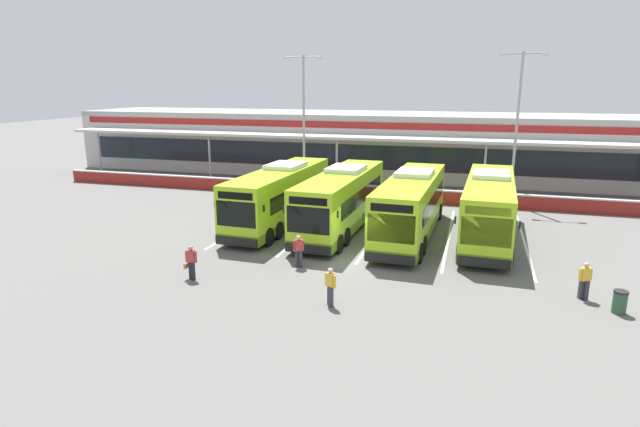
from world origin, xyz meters
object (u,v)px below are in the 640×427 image
at_px(coach_bus_leftmost, 280,197).
at_px(coach_bus_centre, 411,207).
at_px(coach_bus_left_centre, 342,201).
at_px(pedestrian_near_bin, 585,280).
at_px(lamp_post_west, 304,116).
at_px(pedestrian_child, 330,285).
at_px(pedestrian_in_dark_coat, 299,250).
at_px(pedestrian_with_handbag, 191,262).
at_px(lamp_post_centre, 517,119).
at_px(litter_bin, 620,302).
at_px(coach_bus_right_centre, 488,209).

distance_m(coach_bus_leftmost, coach_bus_centre, 8.35).
distance_m(coach_bus_left_centre, pedestrian_near_bin, 14.59).
relative_size(coach_bus_left_centre, coach_bus_centre, 1.00).
relative_size(coach_bus_leftmost, lamp_post_west, 1.11).
relative_size(coach_bus_leftmost, coach_bus_left_centre, 1.00).
height_order(coach_bus_leftmost, coach_bus_left_centre, same).
bearing_deg(pedestrian_child, coach_bus_left_centre, 102.09).
height_order(coach_bus_leftmost, pedestrian_child, coach_bus_leftmost).
xyz_separation_m(pedestrian_in_dark_coat, pedestrian_near_bin, (12.67, -0.36, 0.00)).
bearing_deg(coach_bus_left_centre, pedestrian_child, -77.91).
bearing_deg(coach_bus_leftmost, lamp_post_west, 99.85).
xyz_separation_m(coach_bus_left_centre, lamp_post_west, (-5.84, 10.37, 4.50)).
height_order(pedestrian_with_handbag, lamp_post_west, lamp_post_west).
distance_m(pedestrian_with_handbag, pedestrian_in_dark_coat, 5.14).
bearing_deg(pedestrian_near_bin, coach_bus_centre, 137.83).
bearing_deg(pedestrian_in_dark_coat, coach_bus_left_centre, 87.70).
bearing_deg(lamp_post_centre, pedestrian_in_dark_coat, -121.31).
height_order(lamp_post_centre, litter_bin, lamp_post_centre).
bearing_deg(lamp_post_centre, lamp_post_west, 179.90).
bearing_deg(coach_bus_leftmost, coach_bus_left_centre, -1.73).
bearing_deg(pedestrian_child, pedestrian_in_dark_coat, 124.23).
xyz_separation_m(coach_bus_centre, lamp_post_centre, (6.17, 10.67, 4.50)).
relative_size(coach_bus_leftmost, litter_bin, 13.16).
height_order(coach_bus_centre, lamp_post_west, lamp_post_west).
bearing_deg(coach_bus_centre, pedestrian_near_bin, -42.17).
height_order(coach_bus_left_centre, pedestrian_child, coach_bus_left_centre).
height_order(coach_bus_left_centre, lamp_post_centre, lamp_post_centre).
bearing_deg(pedestrian_with_handbag, pedestrian_in_dark_coat, 35.28).
bearing_deg(litter_bin, coach_bus_centre, 137.55).
bearing_deg(coach_bus_leftmost, coach_bus_centre, -3.12).
relative_size(pedestrian_in_dark_coat, pedestrian_child, 1.00).
relative_size(coach_bus_leftmost, coach_bus_right_centre, 1.00).
relative_size(pedestrian_in_dark_coat, lamp_post_west, 0.15).
relative_size(coach_bus_leftmost, lamp_post_centre, 1.11).
xyz_separation_m(coach_bus_right_centre, pedestrian_near_bin, (3.75, -8.05, -0.91)).
height_order(coach_bus_leftmost, litter_bin, coach_bus_leftmost).
height_order(coach_bus_right_centre, lamp_post_centre, lamp_post_centre).
relative_size(coach_bus_centre, lamp_post_centre, 1.11).
height_order(pedestrian_with_handbag, pedestrian_child, same).
height_order(coach_bus_left_centre, litter_bin, coach_bus_left_centre).
relative_size(coach_bus_right_centre, pedestrian_child, 7.55).
height_order(coach_bus_left_centre, pedestrian_in_dark_coat, coach_bus_left_centre).
bearing_deg(lamp_post_centre, pedestrian_near_bin, -83.86).
distance_m(coach_bus_leftmost, lamp_post_west, 11.33).
height_order(coach_bus_right_centre, litter_bin, coach_bus_right_centre).
bearing_deg(coach_bus_centre, lamp_post_centre, 59.96).
bearing_deg(lamp_post_west, pedestrian_with_handbag, -86.26).
bearing_deg(lamp_post_centre, pedestrian_with_handbag, -125.91).
relative_size(coach_bus_centre, pedestrian_with_handbag, 7.55).
xyz_separation_m(lamp_post_west, lamp_post_centre, (16.28, -0.03, 0.00)).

